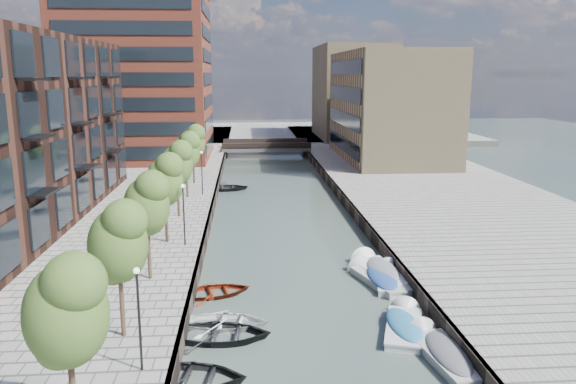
{
  "coord_description": "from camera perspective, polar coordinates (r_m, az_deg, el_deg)",
  "views": [
    {
      "loc": [
        -3.12,
        -12.0,
        12.1
      ],
      "look_at": [
        0.0,
        28.72,
        3.5
      ],
      "focal_mm": 35.0,
      "sensor_mm": 36.0,
      "label": 1
    }
  ],
  "objects": [
    {
      "name": "tan_block_far",
      "position": [
        101.86,
        6.54,
        10.08
      ],
      "size": [
        12.0,
        20.0,
        16.0
      ],
      "primitive_type": "cube",
      "color": "tan",
      "rests_on": "quay_right"
    },
    {
      "name": "tan_block_near",
      "position": [
        76.54,
        10.21,
        8.64
      ],
      "size": [
        12.0,
        25.0,
        14.0
      ],
      "primitive_type": "cube",
      "color": "tan",
      "rests_on": "quay_right"
    },
    {
      "name": "bridge",
      "position": [
        84.74,
        -2.24,
        4.63
      ],
      "size": [
        13.0,
        6.0,
        1.3
      ],
      "color": "gray",
      "rests_on": "ground"
    },
    {
      "name": "sloop_2",
      "position": [
        32.15,
        -7.42,
        -10.33
      ],
      "size": [
        4.66,
        3.84,
        0.84
      ],
      "primitive_type": "imported",
      "rotation": [
        0.0,
        0.0,
        1.83
      ],
      "color": "maroon",
      "rests_on": "ground"
    },
    {
      "name": "tree_1",
      "position": [
        24.58,
        -16.9,
        -4.68
      ],
      "size": [
        2.5,
        2.5,
        5.95
      ],
      "color": "#382619",
      "rests_on": "quay_left"
    },
    {
      "name": "tree_5",
      "position": [
        51.73,
        -10.34,
        4.16
      ],
      "size": [
        2.5,
        2.5,
        5.95
      ],
      "color": "#382619",
      "rests_on": "quay_left"
    },
    {
      "name": "sloop_4",
      "position": [
        60.03,
        -6.4,
        0.19
      ],
      "size": [
        5.04,
        3.67,
        1.02
      ],
      "primitive_type": "imported",
      "rotation": [
        0.0,
        0.0,
        1.6
      ],
      "color": "black",
      "rests_on": "ground"
    },
    {
      "name": "quay_wall_left",
      "position": [
        53.36,
        -7.48,
        -0.76
      ],
      "size": [
        0.25,
        140.0,
        1.0
      ],
      "primitive_type": "cube",
      "color": "#332823",
      "rests_on": "ground"
    },
    {
      "name": "motorboat_3",
      "position": [
        34.13,
        9.07,
        -8.66
      ],
      "size": [
        3.14,
        5.34,
        1.69
      ],
      "color": "#B2B2B0",
      "rests_on": "ground"
    },
    {
      "name": "quay_right",
      "position": [
        56.6,
        15.46,
        -0.37
      ],
      "size": [
        20.0,
        140.0,
        1.0
      ],
      "primitive_type": "cube",
      "color": "gray",
      "rests_on": "ground"
    },
    {
      "name": "motorboat_1",
      "position": [
        26.32,
        15.44,
        -15.46
      ],
      "size": [
        2.37,
        5.08,
        1.63
      ],
      "color": "#AFAFAD",
      "rests_on": "ground"
    },
    {
      "name": "sloop_1",
      "position": [
        27.2,
        -6.89,
        -14.62
      ],
      "size": [
        5.07,
        3.84,
        0.99
      ],
      "primitive_type": "imported",
      "rotation": [
        0.0,
        0.0,
        1.48
      ],
      "color": "black",
      "rests_on": "ground"
    },
    {
      "name": "lamp_0",
      "position": [
        22.15,
        -14.94,
        -11.35
      ],
      "size": [
        0.24,
        0.24,
        4.12
      ],
      "color": "black",
      "rests_on": "quay_left"
    },
    {
      "name": "quay_wall_right",
      "position": [
        54.07,
        5.54,
        -0.55
      ],
      "size": [
        0.25,
        140.0,
        1.0
      ],
      "primitive_type": "cube",
      "color": "#332823",
      "rests_on": "ground"
    },
    {
      "name": "tree_4",
      "position": [
        44.84,
        -11.24,
        2.95
      ],
      "size": [
        2.5,
        2.5,
        5.95
      ],
      "color": "#382619",
      "rests_on": "quay_left"
    },
    {
      "name": "car",
      "position": [
        80.82,
        6.42,
        4.4
      ],
      "size": [
        2.6,
        4.15,
        1.32
      ],
      "primitive_type": "imported",
      "rotation": [
        0.0,
        0.0,
        0.29
      ],
      "color": "silver",
      "rests_on": "quay_right"
    },
    {
      "name": "tree_3",
      "position": [
        38.0,
        -12.45,
        1.31
      ],
      "size": [
        2.5,
        2.5,
        5.95
      ],
      "color": "#382619",
      "rests_on": "quay_left"
    },
    {
      "name": "lamp_1",
      "position": [
        37.23,
        -10.56,
        -1.65
      ],
      "size": [
        0.24,
        0.24,
        4.12
      ],
      "color": "black",
      "rests_on": "quay_left"
    },
    {
      "name": "motorboat_2",
      "position": [
        34.46,
        10.35,
        -8.71
      ],
      "size": [
        2.49,
        4.83,
        1.54
      ],
      "color": "silver",
      "rests_on": "ground"
    },
    {
      "name": "tree_0",
      "position": [
        18.2,
        -21.64,
        -10.92
      ],
      "size": [
        2.5,
        2.5,
        5.95
      ],
      "color": "#382619",
      "rests_on": "quay_left"
    },
    {
      "name": "motorboat_4",
      "position": [
        35.36,
        9.22,
        -7.9
      ],
      "size": [
        2.96,
        5.77,
        1.84
      ],
      "color": "white",
      "rests_on": "ground"
    },
    {
      "name": "tree_6",
      "position": [
        58.64,
        -9.65,
        5.08
      ],
      "size": [
        2.5,
        2.5,
        5.95
      ],
      "color": "#382619",
      "rests_on": "quay_left"
    },
    {
      "name": "apartment_block",
      "position": [
        45.45,
        -26.29,
        5.49
      ],
      "size": [
        8.0,
        38.0,
        14.0
      ],
      "primitive_type": "cube",
      "color": "black",
      "rests_on": "quay_left"
    },
    {
      "name": "motorboat_0",
      "position": [
        28.48,
        11.69,
        -13.09
      ],
      "size": [
        2.91,
        4.93,
        1.56
      ],
      "color": "silver",
      "rests_on": "ground"
    },
    {
      "name": "lamp_2",
      "position": [
        52.86,
        -8.76,
        2.41
      ],
      "size": [
        0.24,
        0.24,
        4.12
      ],
      "color": "black",
      "rests_on": "quay_left"
    },
    {
      "name": "sloop_0",
      "position": [
        24.02,
        -9.72,
        -18.54
      ],
      "size": [
        4.84,
        3.75,
        0.92
      ],
      "primitive_type": "imported",
      "rotation": [
        0.0,
        0.0,
        1.44
      ],
      "color": "black",
      "rests_on": "ground"
    },
    {
      "name": "tower",
      "position": [
        78.34,
        -15.06,
        14.36
      ],
      "size": [
        18.0,
        18.0,
        30.0
      ],
      "primitive_type": "cube",
      "color": "#9C412D",
      "rests_on": "quay_left"
    },
    {
      "name": "far_closure",
      "position": [
        112.64,
        -2.78,
        5.97
      ],
      "size": [
        80.0,
        40.0,
        1.0
      ],
      "primitive_type": "cube",
      "color": "gray",
      "rests_on": "ground"
    },
    {
      "name": "sloop_3",
      "position": [
        28.4,
        -6.3,
        -13.41
      ],
      "size": [
        4.41,
        3.31,
        0.87
      ],
      "primitive_type": "imported",
      "rotation": [
        0.0,
        0.0,
        1.49
      ],
      "color": "white",
      "rests_on": "ground"
    },
    {
      "name": "tree_2",
      "position": [
        31.23,
        -14.2,
        -1.04
      ],
      "size": [
        2.5,
        2.5,
        5.95
      ],
      "color": "#382619",
      "rests_on": "quay_left"
    },
    {
      "name": "water",
      "position": [
        53.48,
        -0.92,
        -1.18
      ],
      "size": [
        300.0,
        300.0,
        0.0
      ],
      "primitive_type": "plane",
      "color": "#38473F",
      "rests_on": "ground"
    }
  ]
}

